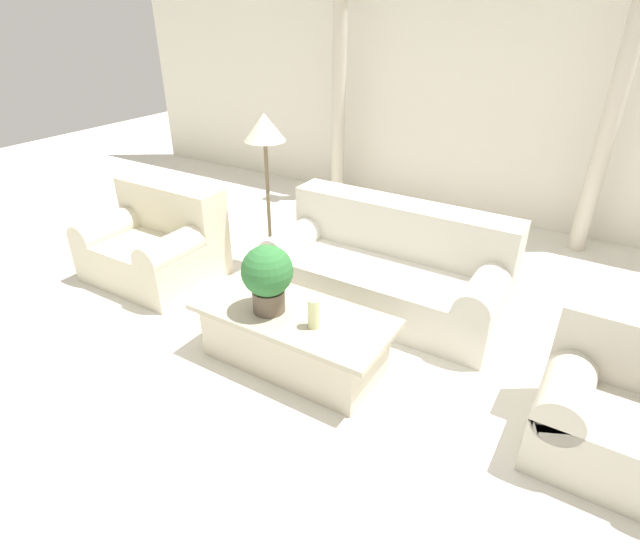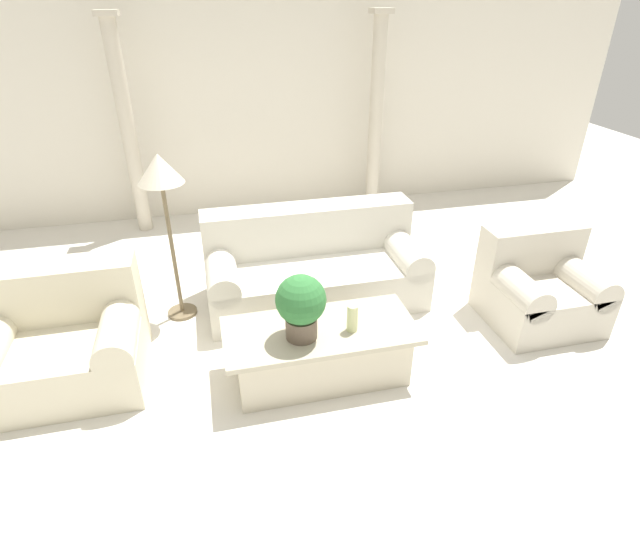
{
  "view_description": "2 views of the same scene",
  "coord_description": "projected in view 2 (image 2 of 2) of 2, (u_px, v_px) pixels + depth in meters",
  "views": [
    {
      "loc": [
        1.69,
        -2.7,
        2.35
      ],
      "look_at": [
        0.06,
        -0.07,
        0.65
      ],
      "focal_mm": 28.0,
      "sensor_mm": 36.0,
      "label": 1
    },
    {
      "loc": [
        -0.72,
        -3.23,
        2.6
      ],
      "look_at": [
        0.08,
        0.1,
        0.66
      ],
      "focal_mm": 28.0,
      "sensor_mm": 36.0,
      "label": 2
    }
  ],
  "objects": [
    {
      "name": "column_right",
      "position": [
        376.0,
        115.0,
        6.3
      ],
      "size": [
        0.24,
        0.24,
        2.45
      ],
      "color": "beige",
      "rests_on": "ground_plane"
    },
    {
      "name": "coffee_table",
      "position": [
        320.0,
        351.0,
        3.79
      ],
      "size": [
        1.43,
        0.65,
        0.44
      ],
      "color": "beige",
      "rests_on": "ground_plane"
    },
    {
      "name": "floor_lamp",
      "position": [
        161.0,
        182.0,
        4.01
      ],
      "size": [
        0.37,
        0.37,
        1.5
      ],
      "color": "brown",
      "rests_on": "ground_plane"
    },
    {
      "name": "sofa_long",
      "position": [
        313.0,
        265.0,
        4.74
      ],
      "size": [
        2.0,
        0.92,
        0.85
      ],
      "color": "beige",
      "rests_on": "ground_plane"
    },
    {
      "name": "pillar_candle",
      "position": [
        352.0,
        318.0,
        3.61
      ],
      "size": [
        0.08,
        0.08,
        0.21
      ],
      "color": "beige",
      "rests_on": "coffee_table"
    },
    {
      "name": "ground_plane",
      "position": [
        313.0,
        350.0,
        4.16
      ],
      "size": [
        16.0,
        16.0,
        0.0
      ],
      "primitive_type": "plane",
      "color": "silver"
    },
    {
      "name": "loveseat",
      "position": [
        62.0,
        339.0,
        3.73
      ],
      "size": [
        1.15,
        0.92,
        0.85
      ],
      "color": "beige",
      "rests_on": "ground_plane"
    },
    {
      "name": "column_left",
      "position": [
        128.0,
        128.0,
        5.69
      ],
      "size": [
        0.24,
        0.24,
        2.45
      ],
      "color": "beige",
      "rests_on": "ground_plane"
    },
    {
      "name": "potted_plant",
      "position": [
        301.0,
        304.0,
        3.46
      ],
      "size": [
        0.36,
        0.36,
        0.49
      ],
      "color": "brown",
      "rests_on": "coffee_table"
    },
    {
      "name": "wall_back",
      "position": [
        254.0,
        85.0,
        6.15
      ],
      "size": [
        10.0,
        0.06,
        3.2
      ],
      "color": "silver",
      "rests_on": "ground_plane"
    },
    {
      "name": "armchair",
      "position": [
        539.0,
        285.0,
        4.42
      ],
      "size": [
        0.91,
        0.81,
        0.82
      ],
      "color": "beige",
      "rests_on": "ground_plane"
    }
  ]
}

